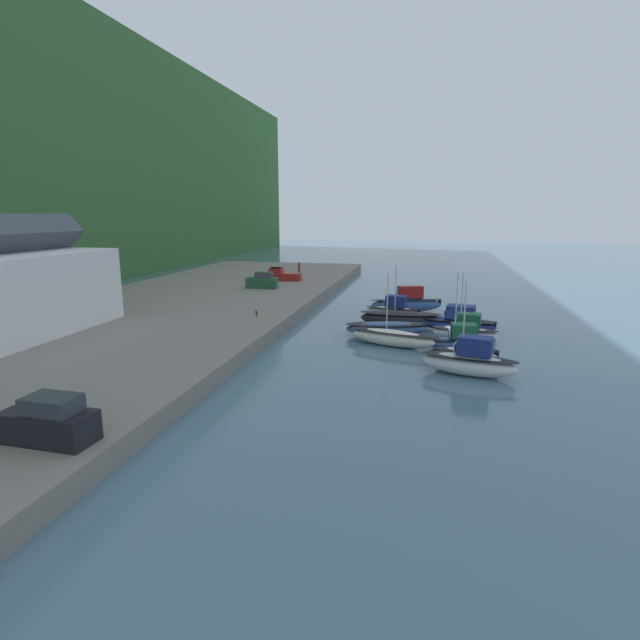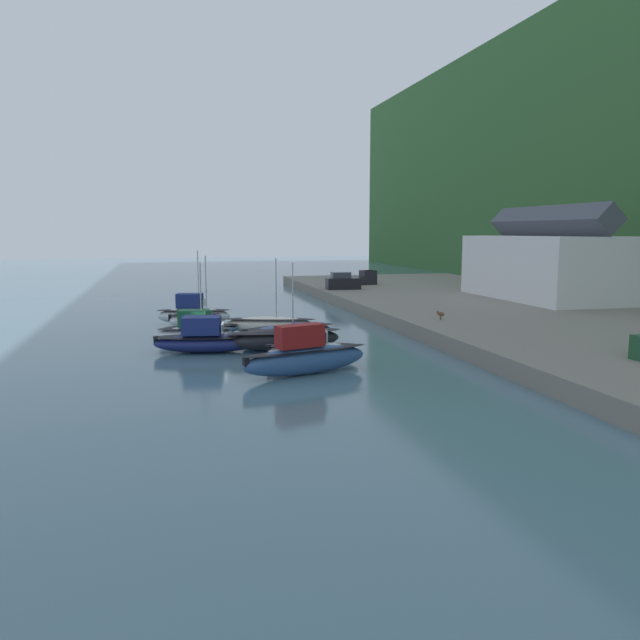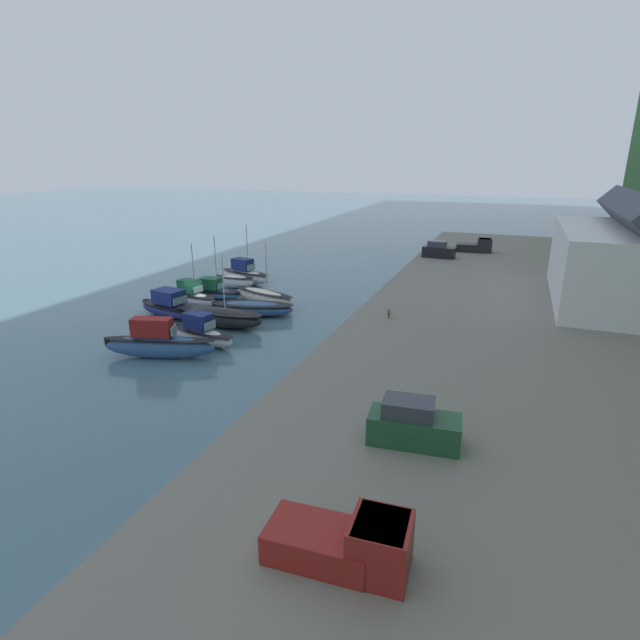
{
  "view_description": "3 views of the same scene",
  "coord_description": "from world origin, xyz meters",
  "px_view_note": "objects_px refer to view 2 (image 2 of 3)",
  "views": [
    {
      "loc": [
        -45.7,
        2.38,
        11.3
      ],
      "look_at": [
        -4.82,
        11.41,
        2.22
      ],
      "focal_mm": 28.0,
      "sensor_mm": 36.0,
      "label": 1
    },
    {
      "loc": [
        46.74,
        -3.27,
        8.43
      ],
      "look_at": [
        2.88,
        7.86,
        1.97
      ],
      "focal_mm": 35.0,
      "sensor_mm": 36.0,
      "label": 2
    },
    {
      "loc": [
        38.49,
        27.84,
        13.91
      ],
      "look_at": [
        2.94,
        13.95,
        1.39
      ],
      "focal_mm": 28.0,
      "sensor_mm": 36.0,
      "label": 3
    }
  ],
  "objects_px": {
    "moored_boat_4": "(305,356)",
    "moored_boat_7": "(201,327)",
    "moored_boat_0": "(270,324)",
    "moored_boat_6": "(195,319)",
    "moored_boat_3": "(312,348)",
    "moored_boat_5": "(193,313)",
    "dog_on_quay": "(440,314)",
    "pickup_truck_0": "(361,279)",
    "moored_boat_9": "(206,339)",
    "parked_car_1": "(343,282)",
    "moored_boat_2": "(285,339)",
    "moored_boat_1": "(288,332)",
    "moored_boat_8": "(195,331)"
  },
  "relations": [
    {
      "from": "moored_boat_4",
      "to": "moored_boat_5",
      "type": "height_order",
      "value": "moored_boat_5"
    },
    {
      "from": "moored_boat_1",
      "to": "parked_car_1",
      "type": "bearing_deg",
      "value": 141.69
    },
    {
      "from": "moored_boat_3",
      "to": "moored_boat_2",
      "type": "bearing_deg",
      "value": -156.16
    },
    {
      "from": "moored_boat_0",
      "to": "moored_boat_6",
      "type": "xyz_separation_m",
      "value": [
        -4.44,
        -5.86,
        0.01
      ]
    },
    {
      "from": "moored_boat_7",
      "to": "moored_boat_9",
      "type": "distance_m",
      "value": 6.7
    },
    {
      "from": "moored_boat_7",
      "to": "dog_on_quay",
      "type": "bearing_deg",
      "value": 75.3
    },
    {
      "from": "moored_boat_7",
      "to": "pickup_truck_0",
      "type": "xyz_separation_m",
      "value": [
        -30.4,
        23.44,
        1.26
      ]
    },
    {
      "from": "moored_boat_3",
      "to": "moored_boat_7",
      "type": "bearing_deg",
      "value": -140.64
    },
    {
      "from": "moored_boat_9",
      "to": "moored_boat_8",
      "type": "bearing_deg",
      "value": -162.13
    },
    {
      "from": "moored_boat_3",
      "to": "pickup_truck_0",
      "type": "distance_m",
      "value": 45.29
    },
    {
      "from": "parked_car_1",
      "to": "moored_boat_4",
      "type": "bearing_deg",
      "value": -17.12
    },
    {
      "from": "moored_boat_6",
      "to": "moored_boat_9",
      "type": "height_order",
      "value": "moored_boat_9"
    },
    {
      "from": "pickup_truck_0",
      "to": "moored_boat_6",
      "type": "bearing_deg",
      "value": -48.95
    },
    {
      "from": "moored_boat_5",
      "to": "dog_on_quay",
      "type": "relative_size",
      "value": 7.94
    },
    {
      "from": "moored_boat_6",
      "to": "moored_boat_1",
      "type": "bearing_deg",
      "value": 36.92
    },
    {
      "from": "moored_boat_2",
      "to": "dog_on_quay",
      "type": "distance_m",
      "value": 14.39
    },
    {
      "from": "moored_boat_0",
      "to": "moored_boat_4",
      "type": "distance_m",
      "value": 15.31
    },
    {
      "from": "moored_boat_8",
      "to": "parked_car_1",
      "type": "bearing_deg",
      "value": 153.58
    },
    {
      "from": "moored_boat_6",
      "to": "pickup_truck_0",
      "type": "xyz_separation_m",
      "value": [
        -25.74,
        23.66,
        1.27
      ]
    },
    {
      "from": "moored_boat_6",
      "to": "moored_boat_8",
      "type": "xyz_separation_m",
      "value": [
        7.52,
        -0.36,
        0.16
      ]
    },
    {
      "from": "dog_on_quay",
      "to": "parked_car_1",
      "type": "bearing_deg",
      "value": 72.12
    },
    {
      "from": "moored_boat_0",
      "to": "moored_boat_1",
      "type": "height_order",
      "value": "moored_boat_0"
    },
    {
      "from": "moored_boat_3",
      "to": "moored_boat_9",
      "type": "distance_m",
      "value": 8.06
    },
    {
      "from": "moored_boat_4",
      "to": "moored_boat_6",
      "type": "relative_size",
      "value": 1.8
    },
    {
      "from": "moored_boat_0",
      "to": "moored_boat_2",
      "type": "height_order",
      "value": "moored_boat_0"
    },
    {
      "from": "moored_boat_7",
      "to": "moored_boat_5",
      "type": "bearing_deg",
      "value": 177.8
    },
    {
      "from": "parked_car_1",
      "to": "moored_boat_7",
      "type": "bearing_deg",
      "value": -35.67
    },
    {
      "from": "moored_boat_5",
      "to": "pickup_truck_0",
      "type": "relative_size",
      "value": 1.42
    },
    {
      "from": "parked_car_1",
      "to": "pickup_truck_0",
      "type": "xyz_separation_m",
      "value": [
        -5.96,
        4.41,
        -0.1
      ]
    },
    {
      "from": "moored_boat_5",
      "to": "moored_boat_9",
      "type": "bearing_deg",
      "value": 13.21
    },
    {
      "from": "moored_boat_6",
      "to": "moored_boat_9",
      "type": "distance_m",
      "value": 11.36
    },
    {
      "from": "moored_boat_8",
      "to": "pickup_truck_0",
      "type": "distance_m",
      "value": 41.04
    },
    {
      "from": "moored_boat_0",
      "to": "moored_boat_7",
      "type": "height_order",
      "value": "moored_boat_7"
    },
    {
      "from": "moored_boat_9",
      "to": "dog_on_quay",
      "type": "distance_m",
      "value": 19.55
    },
    {
      "from": "moored_boat_2",
      "to": "dog_on_quay",
      "type": "relative_size",
      "value": 9.35
    },
    {
      "from": "moored_boat_4",
      "to": "dog_on_quay",
      "type": "distance_m",
      "value": 18.24
    },
    {
      "from": "moored_boat_3",
      "to": "parked_car_1",
      "type": "relative_size",
      "value": 1.49
    },
    {
      "from": "moored_boat_0",
      "to": "dog_on_quay",
      "type": "height_order",
      "value": "moored_boat_0"
    },
    {
      "from": "moored_boat_7",
      "to": "moored_boat_9",
      "type": "relative_size",
      "value": 0.82
    },
    {
      "from": "moored_boat_0",
      "to": "moored_boat_8",
      "type": "relative_size",
      "value": 1.28
    },
    {
      "from": "moored_boat_4",
      "to": "parked_car_1",
      "type": "bearing_deg",
      "value": 144.11
    },
    {
      "from": "moored_boat_4",
      "to": "moored_boat_9",
      "type": "relative_size",
      "value": 1.06
    },
    {
      "from": "moored_boat_8",
      "to": "pickup_truck_0",
      "type": "height_order",
      "value": "moored_boat_8"
    },
    {
      "from": "moored_boat_5",
      "to": "moored_boat_8",
      "type": "distance_m",
      "value": 9.86
    },
    {
      "from": "moored_boat_1",
      "to": "moored_boat_9",
      "type": "height_order",
      "value": "moored_boat_9"
    },
    {
      "from": "moored_boat_1",
      "to": "moored_boat_6",
      "type": "bearing_deg",
      "value": -155.02
    },
    {
      "from": "moored_boat_6",
      "to": "moored_boat_7",
      "type": "relative_size",
      "value": 0.72
    },
    {
      "from": "moored_boat_4",
      "to": "moored_boat_7",
      "type": "xyz_separation_m",
      "value": [
        -15.08,
        -5.15,
        -0.34
      ]
    },
    {
      "from": "dog_on_quay",
      "to": "moored_boat_9",
      "type": "bearing_deg",
      "value": 171.04
    },
    {
      "from": "moored_boat_4",
      "to": "moored_boat_5",
      "type": "bearing_deg",
      "value": 177.24
    }
  ]
}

